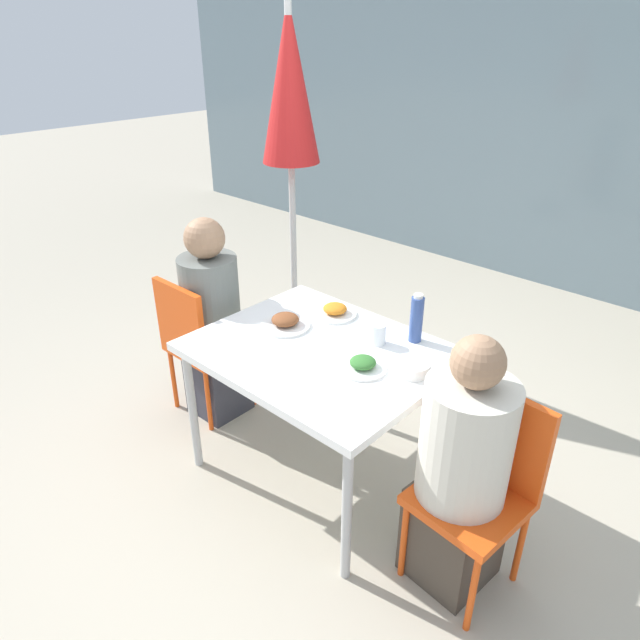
% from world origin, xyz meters
% --- Properties ---
extents(ground_plane, '(24.00, 24.00, 0.00)m').
position_xyz_m(ground_plane, '(0.00, 0.00, 0.00)').
color(ground_plane, '#B2A893').
extents(building_facade, '(10.00, 0.20, 3.00)m').
position_xyz_m(building_facade, '(0.00, 3.29, 1.50)').
color(building_facade, slate).
rests_on(building_facade, ground).
extents(dining_table, '(1.16, 0.93, 0.76)m').
position_xyz_m(dining_table, '(0.00, 0.00, 0.69)').
color(dining_table, white).
rests_on(dining_table, ground).
extents(chair_left, '(0.40, 0.40, 0.87)m').
position_xyz_m(chair_left, '(-0.88, -0.09, 0.51)').
color(chair_left, '#E54C14').
rests_on(chair_left, ground).
extents(person_left, '(0.33, 0.33, 1.22)m').
position_xyz_m(person_left, '(-0.83, -0.01, 0.58)').
color(person_left, '#383842').
rests_on(person_left, ground).
extents(chair_right, '(0.44, 0.44, 0.87)m').
position_xyz_m(chair_right, '(0.89, -0.00, 0.51)').
color(chair_right, '#E54C14').
rests_on(chair_right, ground).
extents(person_right, '(0.36, 0.36, 1.16)m').
position_xyz_m(person_right, '(0.83, -0.08, 0.54)').
color(person_right, '#473D33').
rests_on(person_right, ground).
extents(closed_umbrella, '(0.37, 0.37, 2.28)m').
position_xyz_m(closed_umbrella, '(-1.07, 0.89, 1.70)').
color(closed_umbrella, '#333333').
rests_on(closed_umbrella, ground).
extents(plate_0, '(0.23, 0.23, 0.06)m').
position_xyz_m(plate_0, '(-0.17, 0.31, 0.78)').
color(plate_0, white).
rests_on(plate_0, dining_table).
extents(plate_1, '(0.25, 0.25, 0.07)m').
position_xyz_m(plate_1, '(-0.27, 0.04, 0.78)').
color(plate_1, white).
rests_on(plate_1, dining_table).
extents(plate_2, '(0.21, 0.21, 0.06)m').
position_xyz_m(plate_2, '(0.27, -0.01, 0.78)').
color(plate_2, white).
rests_on(plate_2, dining_table).
extents(bottle, '(0.06, 0.06, 0.25)m').
position_xyz_m(bottle, '(0.29, 0.36, 0.88)').
color(bottle, '#334C8E').
rests_on(bottle, dining_table).
extents(drinking_cup, '(0.08, 0.08, 0.10)m').
position_xyz_m(drinking_cup, '(0.17, 0.22, 0.81)').
color(drinking_cup, white).
rests_on(drinking_cup, dining_table).
extents(salad_bowl, '(0.16, 0.16, 0.05)m').
position_xyz_m(salad_bowl, '(0.44, 0.12, 0.78)').
color(salad_bowl, white).
rests_on(salad_bowl, dining_table).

